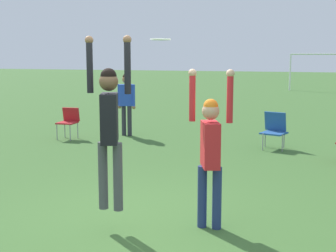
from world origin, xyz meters
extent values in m
plane|color=#3D662D|center=(0.00, 0.00, 0.00)|extent=(120.00, 120.00, 0.00)
cylinder|color=#4C4C51|center=(-0.33, -0.31, 0.71)|extent=(0.12, 0.12, 0.87)
cylinder|color=#4C4C51|center=(-0.12, -0.31, 0.71)|extent=(0.12, 0.12, 0.87)
cube|color=black|center=(-0.23, -0.31, 1.45)|extent=(0.36, 0.50, 0.61)
sphere|color=brown|center=(-0.23, -0.31, 1.90)|extent=(0.23, 0.23, 0.23)
sphere|color=black|center=(-0.23, -0.31, 1.96)|extent=(0.20, 0.20, 0.20)
cylinder|color=black|center=(-0.48, -0.31, 2.08)|extent=(0.08, 0.08, 0.65)
sphere|color=brown|center=(-0.48, -0.31, 2.40)|extent=(0.10, 0.10, 0.10)
cylinder|color=black|center=(0.03, -0.31, 2.08)|extent=(0.08, 0.08, 0.65)
sphere|color=brown|center=(0.03, -0.31, 2.40)|extent=(0.10, 0.10, 0.10)
cylinder|color=navy|center=(0.85, 0.17, 0.41)|extent=(0.12, 0.12, 0.81)
cylinder|color=navy|center=(1.04, 0.17, 0.41)|extent=(0.12, 0.12, 0.81)
cube|color=red|center=(0.94, 0.17, 1.10)|extent=(0.35, 0.48, 0.58)
sphere|color=tan|center=(0.94, 0.17, 1.53)|extent=(0.22, 0.22, 0.22)
sphere|color=orange|center=(0.94, 0.17, 1.59)|extent=(0.19, 0.19, 0.19)
cylinder|color=red|center=(0.70, 0.17, 1.69)|extent=(0.08, 0.08, 0.61)
sphere|color=tan|center=(0.70, 0.17, 2.00)|extent=(0.10, 0.10, 0.10)
cylinder|color=red|center=(1.18, 0.17, 1.69)|extent=(0.08, 0.08, 0.61)
sphere|color=tan|center=(1.18, 0.17, 2.00)|extent=(0.10, 0.10, 0.10)
cylinder|color=white|center=(0.35, -0.03, 2.41)|extent=(0.25, 0.25, 0.02)
cylinder|color=gray|center=(-4.38, 5.08, 0.23)|extent=(0.02, 0.02, 0.46)
cylinder|color=gray|center=(-3.99, 5.08, 0.23)|extent=(0.02, 0.02, 0.46)
cylinder|color=gray|center=(-4.38, 5.48, 0.23)|extent=(0.02, 0.02, 0.46)
cylinder|color=gray|center=(-3.99, 5.48, 0.23)|extent=(0.02, 0.02, 0.46)
cube|color=#B21E23|center=(-4.19, 5.28, 0.44)|extent=(0.50, 0.50, 0.04)
cube|color=#B21E23|center=(-4.19, 5.50, 0.64)|extent=(0.47, 0.13, 0.37)
cylinder|color=gray|center=(0.95, 5.45, 0.20)|extent=(0.02, 0.02, 0.41)
cylinder|color=gray|center=(1.40, 5.45, 0.20)|extent=(0.02, 0.02, 0.41)
cylinder|color=gray|center=(0.95, 5.90, 0.20)|extent=(0.02, 0.02, 0.41)
cylinder|color=gray|center=(1.40, 5.90, 0.20)|extent=(0.02, 0.02, 0.41)
cube|color=#235193|center=(1.17, 5.68, 0.39)|extent=(0.66, 0.66, 0.04)
cube|color=#235193|center=(1.17, 5.93, 0.64)|extent=(0.54, 0.26, 0.46)
cylinder|color=#2D2D38|center=(-3.00, 6.32, 0.42)|extent=(0.12, 0.12, 0.83)
cylinder|color=#2D2D38|center=(-2.83, 6.32, 0.42)|extent=(0.12, 0.12, 0.83)
cube|color=blue|center=(-2.92, 6.32, 1.13)|extent=(0.43, 0.35, 0.59)
sphere|color=#9E704C|center=(-2.92, 6.32, 1.57)|extent=(0.23, 0.23, 0.23)
sphere|color=black|center=(-2.92, 6.32, 1.63)|extent=(0.19, 0.19, 0.19)
cylinder|color=blue|center=(-3.13, 6.32, 1.11)|extent=(0.08, 0.08, 0.63)
sphere|color=#9E704C|center=(-3.13, 6.32, 0.80)|extent=(0.10, 0.10, 0.10)
cylinder|color=blue|center=(-2.70, 6.32, 1.11)|extent=(0.08, 0.08, 0.63)
sphere|color=#9E704C|center=(-2.70, 6.32, 0.80)|extent=(0.10, 0.10, 0.10)
cylinder|color=white|center=(0.07, 25.47, 1.15)|extent=(0.10, 0.10, 2.30)
camera|label=1|loc=(2.30, -5.50, 2.22)|focal=50.00mm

